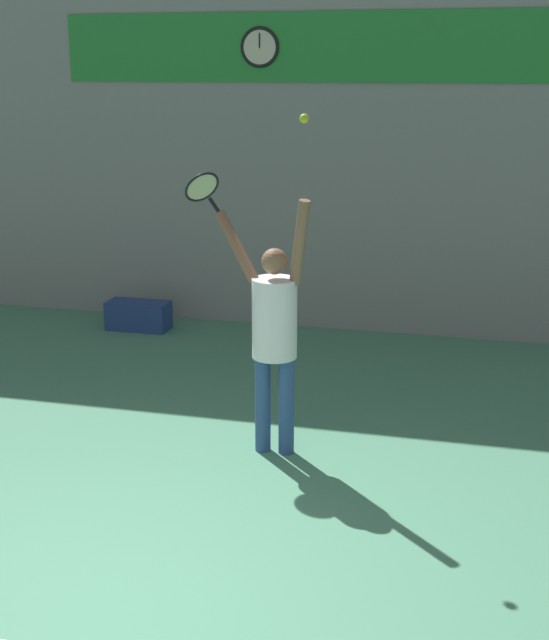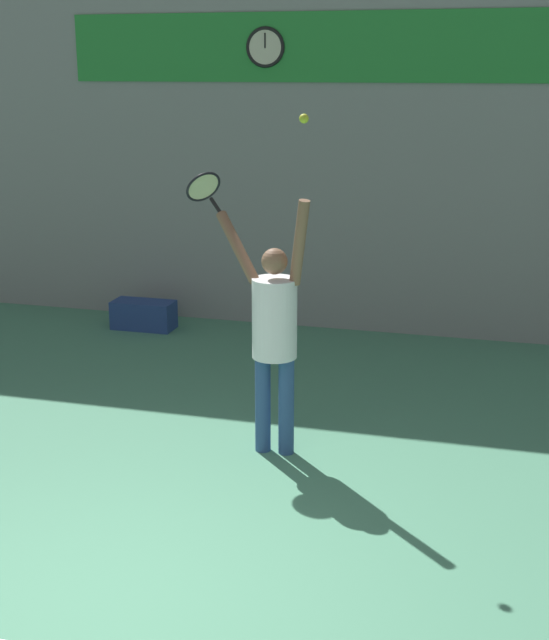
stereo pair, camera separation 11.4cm
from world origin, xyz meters
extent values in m
plane|color=#4C8C6B|center=(0.00, 0.00, 0.00)|extent=(18.00, 18.00, 0.00)
cube|color=gray|center=(0.00, 6.35, 2.50)|extent=(18.00, 0.10, 5.00)
cube|color=#288C38|center=(0.00, 6.29, 3.33)|extent=(6.26, 0.02, 0.78)
cylinder|color=beige|center=(-0.72, 6.27, 3.33)|extent=(0.42, 0.02, 0.42)
torus|color=black|center=(-0.72, 6.27, 3.33)|extent=(0.46, 0.04, 0.46)
cube|color=black|center=(-0.72, 6.26, 3.40)|extent=(0.02, 0.01, 0.17)
cylinder|color=#2D4C7F|center=(0.30, 2.59, 0.42)|extent=(0.13, 0.13, 0.84)
cylinder|color=#2D4C7F|center=(0.51, 2.59, 0.42)|extent=(0.13, 0.13, 0.84)
cylinder|color=white|center=(0.41, 2.59, 1.17)|extent=(0.37, 0.37, 0.66)
sphere|color=brown|center=(0.41, 2.59, 1.64)|extent=(0.21, 0.21, 0.21)
cylinder|color=brown|center=(0.62, 2.55, 1.80)|extent=(0.22, 0.20, 0.69)
cylinder|color=brown|center=(0.05, 2.75, 1.70)|extent=(0.49, 0.42, 0.54)
cylinder|color=black|center=(-0.20, 2.96, 2.00)|extent=(0.16, 0.14, 0.14)
torus|color=black|center=(-0.36, 3.09, 2.14)|extent=(0.36, 0.37, 0.28)
cylinder|color=beige|center=(-0.36, 3.09, 2.14)|extent=(0.30, 0.31, 0.23)
sphere|color=#CCDB2D|center=(0.65, 2.52, 2.75)|extent=(0.07, 0.07, 0.07)
cube|color=navy|center=(-2.12, 5.68, 0.17)|extent=(0.76, 0.36, 0.35)
camera|label=1|loc=(2.13, -4.09, 3.13)|focal=50.00mm
camera|label=2|loc=(2.24, -4.06, 3.13)|focal=50.00mm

